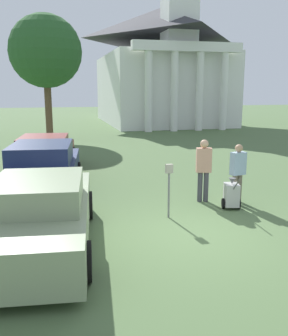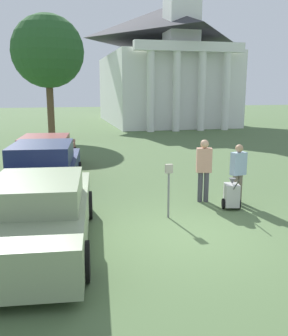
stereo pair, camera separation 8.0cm
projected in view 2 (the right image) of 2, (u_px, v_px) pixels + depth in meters
ground_plane at (189, 234)px, 8.30m from camera, size 120.00×120.00×0.00m
parked_car_sage at (40, 214)px, 7.50m from camera, size 2.44×5.16×1.47m
parked_car_navy at (44, 172)px, 10.98m from camera, size 2.43×5.42×1.63m
parked_car_maroon at (46, 156)px, 14.05m from camera, size 2.45×5.27×1.45m
parking_meter at (169, 181)px, 9.16m from camera, size 0.18×0.09×1.36m
person_worker at (204, 167)px, 10.47m from camera, size 0.46×0.32×1.78m
person_supervisor at (238, 170)px, 10.41m from camera, size 0.46×0.31×1.66m
equipment_cart at (232, 195)px, 9.96m from camera, size 0.52×1.00×1.00m
church at (163, 60)px, 34.20m from camera, size 10.16×15.08×24.29m
shade_tree at (48, 52)px, 23.29m from camera, size 4.51×4.51×7.70m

